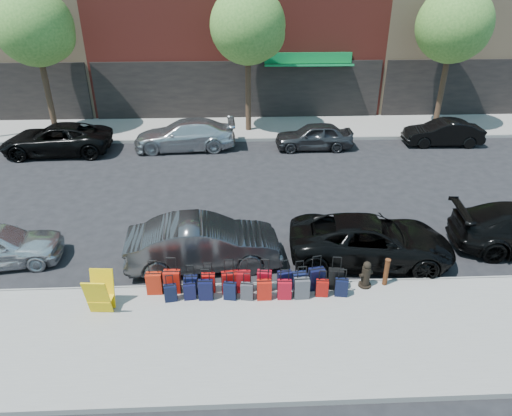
{
  "coord_description": "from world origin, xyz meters",
  "views": [
    {
      "loc": [
        -0.16,
        -14.89,
        8.01
      ],
      "look_at": [
        0.43,
        -1.5,
        0.99
      ],
      "focal_mm": 32.0,
      "sensor_mm": 36.0,
      "label": 1
    }
  ],
  "objects_px": {
    "car_far_3": "(443,133)",
    "tree_right": "(456,27)",
    "tree_center": "(251,28)",
    "car_far_2": "(314,136)",
    "fire_hydrant": "(366,275)",
    "car_near_1": "(204,243)",
    "car_near_2": "(371,240)",
    "suitcase_front_5": "(243,281)",
    "car_far_0": "(56,139)",
    "tree_left": "(37,29)",
    "display_rack": "(100,293)",
    "car_far_1": "(185,135)",
    "bollard": "(386,272)"
  },
  "relations": [
    {
      "from": "car_far_2",
      "to": "fire_hydrant",
      "type": "bearing_deg",
      "value": -2.13
    },
    {
      "from": "car_far_0",
      "to": "car_far_2",
      "type": "relative_size",
      "value": 1.35
    },
    {
      "from": "car_far_1",
      "to": "tree_right",
      "type": "bearing_deg",
      "value": 97.51
    },
    {
      "from": "fire_hydrant",
      "to": "display_rack",
      "type": "height_order",
      "value": "display_rack"
    },
    {
      "from": "display_rack",
      "to": "car_far_3",
      "type": "height_order",
      "value": "car_far_3"
    },
    {
      "from": "car_far_1",
      "to": "display_rack",
      "type": "bearing_deg",
      "value": -7.17
    },
    {
      "from": "tree_center",
      "to": "car_far_0",
      "type": "relative_size",
      "value": 1.4
    },
    {
      "from": "display_rack",
      "to": "car_near_1",
      "type": "relative_size",
      "value": 0.24
    },
    {
      "from": "suitcase_front_5",
      "to": "car_near_1",
      "type": "relative_size",
      "value": 0.22
    },
    {
      "from": "car_near_2",
      "to": "car_far_0",
      "type": "height_order",
      "value": "car_far_0"
    },
    {
      "from": "car_far_3",
      "to": "car_far_0",
      "type": "bearing_deg",
      "value": -87.04
    },
    {
      "from": "fire_hydrant",
      "to": "display_rack",
      "type": "bearing_deg",
      "value": 162.31
    },
    {
      "from": "tree_right",
      "to": "suitcase_front_5",
      "type": "distance_m",
      "value": 18.84
    },
    {
      "from": "fire_hydrant",
      "to": "car_far_0",
      "type": "height_order",
      "value": "car_far_0"
    },
    {
      "from": "car_near_1",
      "to": "display_rack",
      "type": "bearing_deg",
      "value": 125.88
    },
    {
      "from": "car_far_3",
      "to": "car_near_2",
      "type": "bearing_deg",
      "value": -30.62
    },
    {
      "from": "car_far_3",
      "to": "car_far_1",
      "type": "bearing_deg",
      "value": -88.2
    },
    {
      "from": "tree_center",
      "to": "car_far_2",
      "type": "bearing_deg",
      "value": -42.25
    },
    {
      "from": "tree_center",
      "to": "car_far_0",
      "type": "height_order",
      "value": "tree_center"
    },
    {
      "from": "tree_right",
      "to": "tree_left",
      "type": "bearing_deg",
      "value": 180.0
    },
    {
      "from": "tree_right",
      "to": "suitcase_front_5",
      "type": "relative_size",
      "value": 7.24
    },
    {
      "from": "fire_hydrant",
      "to": "car_far_2",
      "type": "height_order",
      "value": "car_far_2"
    },
    {
      "from": "suitcase_front_5",
      "to": "fire_hydrant",
      "type": "relative_size",
      "value": 1.26
    },
    {
      "from": "fire_hydrant",
      "to": "car_far_0",
      "type": "relative_size",
      "value": 0.15
    },
    {
      "from": "car_far_3",
      "to": "car_far_2",
      "type": "bearing_deg",
      "value": -85.82
    },
    {
      "from": "car_near_1",
      "to": "car_far_0",
      "type": "bearing_deg",
      "value": 32.96
    },
    {
      "from": "car_far_0",
      "to": "car_far_1",
      "type": "relative_size",
      "value": 1.04
    },
    {
      "from": "tree_center",
      "to": "display_rack",
      "type": "distance_m",
      "value": 16.27
    },
    {
      "from": "suitcase_front_5",
      "to": "car_far_1",
      "type": "bearing_deg",
      "value": 105.61
    },
    {
      "from": "car_near_1",
      "to": "car_far_1",
      "type": "height_order",
      "value": "car_near_1"
    },
    {
      "from": "tree_left",
      "to": "car_far_2",
      "type": "distance_m",
      "value": 14.62
    },
    {
      "from": "fire_hydrant",
      "to": "car_far_3",
      "type": "distance_m",
      "value": 13.68
    },
    {
      "from": "bollard",
      "to": "car_far_3",
      "type": "xyz_separation_m",
      "value": [
        6.44,
        11.7,
        0.06
      ]
    },
    {
      "from": "tree_center",
      "to": "tree_right",
      "type": "relative_size",
      "value": 1.0
    },
    {
      "from": "suitcase_front_5",
      "to": "car_far_0",
      "type": "relative_size",
      "value": 0.19
    },
    {
      "from": "tree_center",
      "to": "car_far_3",
      "type": "relative_size",
      "value": 1.87
    },
    {
      "from": "tree_center",
      "to": "car_near_1",
      "type": "distance_m",
      "value": 13.71
    },
    {
      "from": "car_near_1",
      "to": "car_near_2",
      "type": "height_order",
      "value": "car_near_1"
    },
    {
      "from": "tree_center",
      "to": "display_rack",
      "type": "relative_size",
      "value": 6.75
    },
    {
      "from": "fire_hydrant",
      "to": "display_rack",
      "type": "distance_m",
      "value": 7.1
    },
    {
      "from": "fire_hydrant",
      "to": "car_far_1",
      "type": "xyz_separation_m",
      "value": [
        -6.08,
        11.74,
        0.21
      ]
    },
    {
      "from": "car_far_0",
      "to": "car_far_1",
      "type": "xyz_separation_m",
      "value": [
        6.16,
        0.39,
        0.01
      ]
    },
    {
      "from": "car_far_3",
      "to": "tree_right",
      "type": "bearing_deg",
      "value": 164.06
    },
    {
      "from": "suitcase_front_5",
      "to": "bollard",
      "type": "xyz_separation_m",
      "value": [
        3.99,
        0.12,
        0.11
      ]
    },
    {
      "from": "display_rack",
      "to": "tree_center",
      "type": "bearing_deg",
      "value": 78.13
    },
    {
      "from": "car_far_1",
      "to": "fire_hydrant",
      "type": "bearing_deg",
      "value": 24.71
    },
    {
      "from": "car_near_2",
      "to": "bollard",
      "type": "bearing_deg",
      "value": -172.35
    },
    {
      "from": "tree_right",
      "to": "car_near_2",
      "type": "relative_size",
      "value": 1.47
    },
    {
      "from": "suitcase_front_5",
      "to": "fire_hydrant",
      "type": "bearing_deg",
      "value": 4.13
    },
    {
      "from": "tree_center",
      "to": "display_rack",
      "type": "xyz_separation_m",
      "value": [
        -4.37,
        -14.94,
        -4.73
      ]
    }
  ]
}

